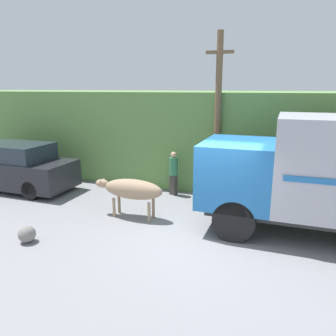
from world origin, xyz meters
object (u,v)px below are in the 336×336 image
parked_suv (15,167)px  brown_cow (132,189)px  pedestrian_on_hill (173,171)px  utility_pole (218,115)px  roadside_rock (27,234)px  cargo_truck (336,173)px

parked_suv → brown_cow: bearing=-13.9°
pedestrian_on_hill → utility_pole: size_ratio=0.28×
pedestrian_on_hill → roadside_rock: bearing=89.4°
cargo_truck → parked_suv: size_ratio=1.36×
cargo_truck → brown_cow: cargo_truck is taller
brown_cow → utility_pole: bearing=55.5°
cargo_truck → pedestrian_on_hill: (-4.95, 1.98, -0.85)m
cargo_truck → parked_suv: bearing=179.9°
brown_cow → parked_suv: parked_suv is taller
cargo_truck → pedestrian_on_hill: cargo_truck is taller
pedestrian_on_hill → brown_cow: bearing=103.4°
pedestrian_on_hill → roadside_rock: 5.38m
pedestrian_on_hill → roadside_rock: size_ratio=3.68×
brown_cow → parked_suv: size_ratio=0.47×
pedestrian_on_hill → utility_pole: 2.53m
parked_suv → utility_pole: bearing=10.0°
cargo_truck → parked_suv: (-10.88, 0.59, -0.88)m
cargo_truck → pedestrian_on_hill: size_ratio=4.01×
cargo_truck → utility_pole: 4.33m
brown_cow → parked_suv: bearing=169.7°
parked_suv → roadside_rock: 5.08m
cargo_truck → utility_pole: bearing=149.7°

